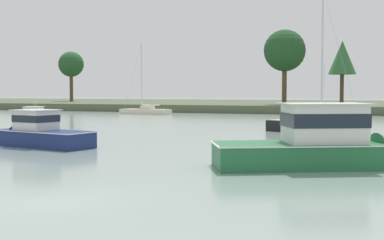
{
  "coord_description": "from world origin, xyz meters",
  "views": [
    {
      "loc": [
        9.21,
        -12.64,
        3.23
      ],
      "look_at": [
        -8.08,
        33.6,
        0.5
      ],
      "focal_mm": 48.27,
      "sensor_mm": 36.0,
      "label": 1
    }
  ],
  "objects_px": {
    "sailboat_cream": "(145,113)",
    "sailboat_black": "(314,130)",
    "cruiser_navy": "(35,138)",
    "cruiser_green": "(332,152)",
    "cruiser_skyblue": "(35,119)"
  },
  "relations": [
    {
      "from": "cruiser_green",
      "to": "sailboat_black",
      "type": "bearing_deg",
      "value": 99.58
    },
    {
      "from": "cruiser_navy",
      "to": "sailboat_cream",
      "type": "bearing_deg",
      "value": 106.89
    },
    {
      "from": "cruiser_navy",
      "to": "sailboat_black",
      "type": "distance_m",
      "value": 21.09
    },
    {
      "from": "cruiser_skyblue",
      "to": "sailboat_cream",
      "type": "distance_m",
      "value": 22.32
    },
    {
      "from": "cruiser_navy",
      "to": "cruiser_green",
      "type": "relative_size",
      "value": 0.79
    },
    {
      "from": "sailboat_black",
      "to": "cruiser_navy",
      "type": "bearing_deg",
      "value": -132.81
    },
    {
      "from": "cruiser_navy",
      "to": "sailboat_black",
      "type": "xyz_separation_m",
      "value": [
        14.33,
        15.47,
        -0.22
      ]
    },
    {
      "from": "cruiser_skyblue",
      "to": "sailboat_black",
      "type": "height_order",
      "value": "sailboat_black"
    },
    {
      "from": "cruiser_navy",
      "to": "cruiser_green",
      "type": "distance_m",
      "value": 17.59
    },
    {
      "from": "cruiser_navy",
      "to": "sailboat_black",
      "type": "relative_size",
      "value": 0.66
    },
    {
      "from": "cruiser_navy",
      "to": "sailboat_cream",
      "type": "xyz_separation_m",
      "value": [
        -12.46,
        41.05,
        -0.25
      ]
    },
    {
      "from": "sailboat_cream",
      "to": "sailboat_black",
      "type": "xyz_separation_m",
      "value": [
        26.79,
        -25.58,
        0.03
      ]
    },
    {
      "from": "sailboat_cream",
      "to": "sailboat_black",
      "type": "distance_m",
      "value": 37.04
    },
    {
      "from": "cruiser_skyblue",
      "to": "cruiser_green",
      "type": "relative_size",
      "value": 0.71
    },
    {
      "from": "cruiser_skyblue",
      "to": "sailboat_black",
      "type": "xyz_separation_m",
      "value": [
        28.71,
        -3.35,
        -0.12
      ]
    }
  ]
}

